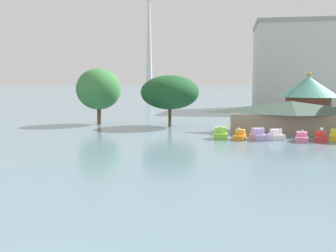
{
  "coord_description": "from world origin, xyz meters",
  "views": [
    {
      "loc": [
        6.94,
        -11.44,
        7.2
      ],
      "look_at": [
        1.04,
        24.54,
        3.0
      ],
      "focal_mm": 40.47,
      "sensor_mm": 36.0,
      "label": 1
    }
  ],
  "objects_px": {
    "pedal_boat_lavender": "(258,135)",
    "pedal_boat_red": "(321,137)",
    "shoreline_tree_tall_left": "(99,89)",
    "boathouse": "(291,116)",
    "distant_broadcast_tower": "(149,15)",
    "pedal_boat_lime": "(221,134)",
    "green_roof_pavilion": "(308,98)",
    "pedal_boat_orange": "(240,136)",
    "shoreline_tree_mid": "(170,92)",
    "pedal_boat_pink": "(302,138)",
    "background_building_block": "(306,67)",
    "pedal_boat_white": "(276,135)",
    "pedal_boat_yellow": "(336,136)"
  },
  "relations": [
    {
      "from": "pedal_boat_lime",
      "to": "pedal_boat_pink",
      "type": "bearing_deg",
      "value": 84.41
    },
    {
      "from": "green_roof_pavilion",
      "to": "pedal_boat_orange",
      "type": "bearing_deg",
      "value": -123.65
    },
    {
      "from": "pedal_boat_pink",
      "to": "shoreline_tree_tall_left",
      "type": "xyz_separation_m",
      "value": [
        -31.1,
        14.26,
        5.61
      ]
    },
    {
      "from": "shoreline_tree_tall_left",
      "to": "distant_broadcast_tower",
      "type": "height_order",
      "value": "distant_broadcast_tower"
    },
    {
      "from": "pedal_boat_white",
      "to": "pedal_boat_pink",
      "type": "relative_size",
      "value": 0.85
    },
    {
      "from": "pedal_boat_white",
      "to": "green_roof_pavilion",
      "type": "distance_m",
      "value": 18.36
    },
    {
      "from": "boathouse",
      "to": "green_roof_pavilion",
      "type": "bearing_deg",
      "value": 67.04
    },
    {
      "from": "pedal_boat_orange",
      "to": "distant_broadcast_tower",
      "type": "bearing_deg",
      "value": -155.52
    },
    {
      "from": "pedal_boat_red",
      "to": "pedal_boat_yellow",
      "type": "relative_size",
      "value": 0.85
    },
    {
      "from": "pedal_boat_white",
      "to": "green_roof_pavilion",
      "type": "relative_size",
      "value": 0.26
    },
    {
      "from": "pedal_boat_orange",
      "to": "shoreline_tree_mid",
      "type": "distance_m",
      "value": 17.36
    },
    {
      "from": "pedal_boat_white",
      "to": "pedal_boat_pink",
      "type": "bearing_deg",
      "value": 52.31
    },
    {
      "from": "pedal_boat_orange",
      "to": "background_building_block",
      "type": "height_order",
      "value": "background_building_block"
    },
    {
      "from": "pedal_boat_orange",
      "to": "pedal_boat_lavender",
      "type": "relative_size",
      "value": 1.06
    },
    {
      "from": "green_roof_pavilion",
      "to": "shoreline_tree_mid",
      "type": "xyz_separation_m",
      "value": [
        -22.44,
        -4.76,
        0.87
      ]
    },
    {
      "from": "pedal_boat_white",
      "to": "pedal_boat_lavender",
      "type": "bearing_deg",
      "value": -92.53
    },
    {
      "from": "pedal_boat_lime",
      "to": "green_roof_pavilion",
      "type": "distance_m",
      "value": 22.32
    },
    {
      "from": "pedal_boat_lime",
      "to": "pedal_boat_orange",
      "type": "bearing_deg",
      "value": 82.74
    },
    {
      "from": "pedal_boat_orange",
      "to": "pedal_boat_yellow",
      "type": "height_order",
      "value": "pedal_boat_yellow"
    },
    {
      "from": "pedal_boat_yellow",
      "to": "boathouse",
      "type": "bearing_deg",
      "value": -127.54
    },
    {
      "from": "background_building_block",
      "to": "pedal_boat_pink",
      "type": "bearing_deg",
      "value": -100.79
    },
    {
      "from": "pedal_boat_lavender",
      "to": "pedal_boat_red",
      "type": "bearing_deg",
      "value": 68.85
    },
    {
      "from": "pedal_boat_red",
      "to": "pedal_boat_lime",
      "type": "bearing_deg",
      "value": -81.24
    },
    {
      "from": "pedal_boat_lavender",
      "to": "background_building_block",
      "type": "xyz_separation_m",
      "value": [
        16.16,
        57.28,
        10.81
      ]
    },
    {
      "from": "pedal_boat_orange",
      "to": "pedal_boat_white",
      "type": "bearing_deg",
      "value": 108.06
    },
    {
      "from": "pedal_boat_pink",
      "to": "distant_broadcast_tower",
      "type": "xyz_separation_m",
      "value": [
        -71.81,
        244.91,
        58.51
      ]
    },
    {
      "from": "pedal_boat_red",
      "to": "green_roof_pavilion",
      "type": "height_order",
      "value": "green_roof_pavilion"
    },
    {
      "from": "pedal_boat_lime",
      "to": "background_building_block",
      "type": "height_order",
      "value": "background_building_block"
    },
    {
      "from": "pedal_boat_lime",
      "to": "green_roof_pavilion",
      "type": "bearing_deg",
      "value": 138.13
    },
    {
      "from": "background_building_block",
      "to": "pedal_boat_orange",
      "type": "bearing_deg",
      "value": -107.85
    },
    {
      "from": "shoreline_tree_tall_left",
      "to": "distant_broadcast_tower",
      "type": "distance_m",
      "value": 240.11
    },
    {
      "from": "pedal_boat_pink",
      "to": "pedal_boat_red",
      "type": "height_order",
      "value": "pedal_boat_red"
    },
    {
      "from": "green_roof_pavilion",
      "to": "shoreline_tree_tall_left",
      "type": "distance_m",
      "value": 35.24
    },
    {
      "from": "pedal_boat_lavender",
      "to": "shoreline_tree_tall_left",
      "type": "relative_size",
      "value": 0.29
    },
    {
      "from": "pedal_boat_pink",
      "to": "boathouse",
      "type": "height_order",
      "value": "boathouse"
    },
    {
      "from": "green_roof_pavilion",
      "to": "distant_broadcast_tower",
      "type": "bearing_deg",
      "value": 108.43
    },
    {
      "from": "pedal_boat_lavender",
      "to": "pedal_boat_pink",
      "type": "height_order",
      "value": "pedal_boat_lavender"
    },
    {
      "from": "pedal_boat_pink",
      "to": "boathouse",
      "type": "xyz_separation_m",
      "value": [
        -0.19,
        7.69,
        1.96
      ]
    },
    {
      "from": "boathouse",
      "to": "shoreline_tree_tall_left",
      "type": "height_order",
      "value": "shoreline_tree_tall_left"
    },
    {
      "from": "pedal_boat_white",
      "to": "shoreline_tree_mid",
      "type": "height_order",
      "value": "shoreline_tree_mid"
    },
    {
      "from": "pedal_boat_yellow",
      "to": "background_building_block",
      "type": "distance_m",
      "value": 57.54
    },
    {
      "from": "boathouse",
      "to": "shoreline_tree_tall_left",
      "type": "distance_m",
      "value": 31.81
    },
    {
      "from": "shoreline_tree_tall_left",
      "to": "distant_broadcast_tower",
      "type": "xyz_separation_m",
      "value": [
        -40.71,
        230.65,
        52.9
      ]
    },
    {
      "from": "shoreline_tree_tall_left",
      "to": "pedal_boat_red",
      "type": "bearing_deg",
      "value": -23.06
    },
    {
      "from": "green_roof_pavilion",
      "to": "background_building_block",
      "type": "relative_size",
      "value": 0.36
    },
    {
      "from": "pedal_boat_yellow",
      "to": "pedal_boat_orange",
      "type": "bearing_deg",
      "value": -68.59
    },
    {
      "from": "pedal_boat_orange",
      "to": "pedal_boat_lavender",
      "type": "distance_m",
      "value": 2.29
    },
    {
      "from": "pedal_boat_orange",
      "to": "pedal_boat_pink",
      "type": "bearing_deg",
      "value": 97.29
    },
    {
      "from": "pedal_boat_red",
      "to": "shoreline_tree_tall_left",
      "type": "height_order",
      "value": "shoreline_tree_tall_left"
    },
    {
      "from": "pedal_boat_pink",
      "to": "pedal_boat_lime",
      "type": "bearing_deg",
      "value": -84.25
    }
  ]
}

